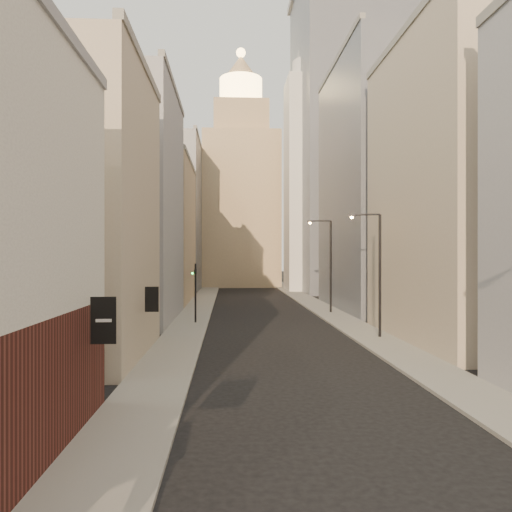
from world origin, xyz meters
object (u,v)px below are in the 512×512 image
at_px(clock_tower, 241,192).
at_px(streetlamp_mid, 377,267).
at_px(traffic_light_left, 195,280).
at_px(streetlamp_far, 328,260).
at_px(white_tower, 311,176).

distance_m(clock_tower, streetlamp_mid, 62.50).
relative_size(clock_tower, traffic_light_left, 8.98).
distance_m(streetlamp_mid, streetlamp_far, 14.82).
distance_m(white_tower, streetlamp_far, 34.76).
height_order(clock_tower, streetlamp_far, clock_tower).
bearing_deg(clock_tower, traffic_light_left, -95.48).
height_order(clock_tower, white_tower, clock_tower).
bearing_deg(white_tower, clock_tower, 128.16).
distance_m(white_tower, traffic_light_left, 44.49).
relative_size(streetlamp_far, traffic_light_left, 1.83).
distance_m(clock_tower, streetlamp_far, 48.10).
height_order(streetlamp_mid, traffic_light_left, streetlamp_mid).
relative_size(streetlamp_mid, traffic_light_left, 1.71).
distance_m(clock_tower, traffic_light_left, 54.76).
xyz_separation_m(clock_tower, streetlamp_far, (7.41, -45.88, -12.42)).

